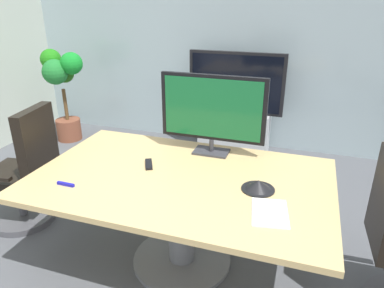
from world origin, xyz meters
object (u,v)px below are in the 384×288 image
(conference_phone, at_px, (258,186))
(remote_control, at_px, (149,164))
(tv_monitor, at_px, (213,110))
(wall_display_unit, at_px, (234,120))
(conference_table, at_px, (181,197))
(potted_plant, at_px, (62,85))
(office_chair_left, at_px, (26,177))

(conference_phone, height_order, remote_control, conference_phone)
(tv_monitor, bearing_deg, wall_display_unit, 95.68)
(conference_phone, bearing_deg, tv_monitor, 132.97)
(conference_table, height_order, potted_plant, potted_plant)
(potted_plant, bearing_deg, office_chair_left, -62.93)
(office_chair_left, height_order, potted_plant, potted_plant)
(wall_display_unit, xyz_separation_m, conference_phone, (0.63, -2.25, 0.34))
(office_chair_left, bearing_deg, remote_control, 82.49)
(conference_table, xyz_separation_m, tv_monitor, (0.09, 0.48, 0.53))
(remote_control, bearing_deg, potted_plant, 112.70)
(remote_control, bearing_deg, wall_display_unit, 57.16)
(wall_display_unit, relative_size, conference_phone, 5.95)
(conference_table, height_order, office_chair_left, office_chair_left)
(wall_display_unit, height_order, conference_phone, wall_display_unit)
(office_chair_left, bearing_deg, potted_plant, -161.56)
(conference_table, height_order, tv_monitor, tv_monitor)
(tv_monitor, bearing_deg, potted_plant, 150.88)
(conference_table, relative_size, tv_monitor, 2.49)
(tv_monitor, distance_m, remote_control, 0.65)
(potted_plant, bearing_deg, conference_phone, -32.47)
(wall_display_unit, xyz_separation_m, potted_plant, (-2.32, -0.37, 0.37))
(tv_monitor, bearing_deg, office_chair_left, -165.52)
(potted_plant, distance_m, remote_control, 2.76)
(wall_display_unit, bearing_deg, conference_phone, -74.35)
(conference_phone, xyz_separation_m, remote_control, (-0.84, 0.10, -0.02))
(conference_phone, bearing_deg, office_chair_left, 177.75)
(office_chair_left, xyz_separation_m, potted_plant, (-0.92, 1.80, 0.36))
(tv_monitor, height_order, wall_display_unit, tv_monitor)
(remote_control, bearing_deg, tv_monitor, 17.73)
(conference_table, distance_m, conference_phone, 0.58)
(office_chair_left, relative_size, tv_monitor, 1.30)
(conference_table, distance_m, remote_control, 0.35)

